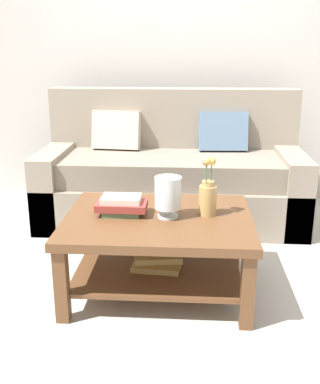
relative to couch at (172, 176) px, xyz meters
name	(u,v)px	position (x,y,z in m)	size (l,w,h in m)	color
ground_plane	(170,266)	(0.03, -0.94, -0.36)	(10.00, 10.00, 0.00)	#B7B2A8
back_wall	(179,52)	(0.03, 0.71, 0.99)	(6.40, 0.12, 2.70)	#BCB7B2
couch	(172,176)	(0.00, 0.00, 0.00)	(2.12, 0.90, 1.06)	gray
coffee_table	(158,237)	(-0.03, -1.23, -0.03)	(1.07, 0.86, 0.47)	brown
book_stack_main	(122,205)	(-0.24, -1.21, 0.15)	(0.29, 0.20, 0.11)	#51704C
glass_hurricane_vase	(168,194)	(0.03, -1.24, 0.24)	(0.15, 0.15, 0.24)	silver
flower_pitcher	(208,194)	(0.26, -1.18, 0.23)	(0.10, 0.11, 0.35)	tan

